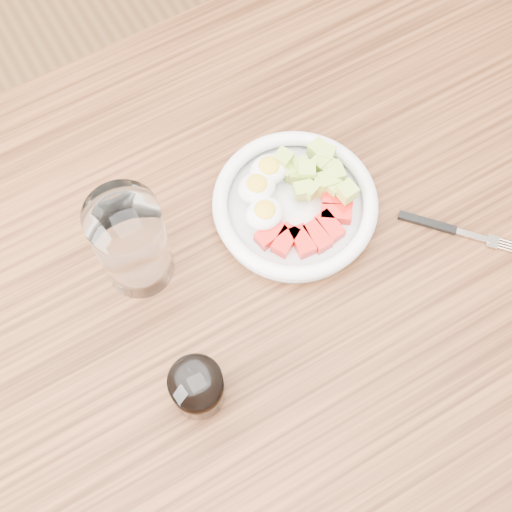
{
  "coord_description": "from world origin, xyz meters",
  "views": [
    {
      "loc": [
        -0.19,
        -0.31,
        1.67
      ],
      "look_at": [
        -0.01,
        0.01,
        0.8
      ],
      "focal_mm": 50.0,
      "sensor_mm": 36.0,
      "label": 1
    }
  ],
  "objects": [
    {
      "name": "coffee_glass",
      "position": [
        -0.16,
        -0.11,
        0.81
      ],
      "size": [
        0.07,
        0.07,
        0.08
      ],
      "color": "white",
      "rests_on": "dining_table"
    },
    {
      "name": "water_glass",
      "position": [
        -0.15,
        0.09,
        0.85
      ],
      "size": [
        0.09,
        0.09,
        0.16
      ],
      "primitive_type": "cylinder",
      "color": "white",
      "rests_on": "dining_table"
    },
    {
      "name": "dining_table",
      "position": [
        0.0,
        0.0,
        0.67
      ],
      "size": [
        1.5,
        0.9,
        0.77
      ],
      "color": "brown",
      "rests_on": "ground"
    },
    {
      "name": "bowl",
      "position": [
        0.08,
        0.06,
        0.79
      ],
      "size": [
        0.23,
        0.23,
        0.06
      ],
      "color": "white",
      "rests_on": "dining_table"
    },
    {
      "name": "ground",
      "position": [
        0.0,
        0.0,
        0.0
      ],
      "size": [
        4.0,
        4.0,
        0.0
      ],
      "primitive_type": "plane",
      "color": "brown",
      "rests_on": "ground"
    },
    {
      "name": "fork",
      "position": [
        0.24,
        -0.07,
        0.77
      ],
      "size": [
        0.12,
        0.14,
        0.01
      ],
      "color": "black",
      "rests_on": "dining_table"
    }
  ]
}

